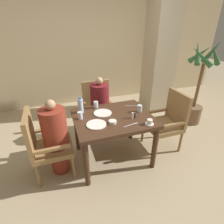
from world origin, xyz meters
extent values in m
plane|color=tan|center=(0.00, 0.00, 0.00)|extent=(16.00, 16.00, 0.00)
cube|color=#C6B289|center=(0.00, 2.36, 1.40)|extent=(8.00, 0.06, 2.80)
cube|color=#BCAD8E|center=(1.60, 1.44, 1.35)|extent=(0.56, 0.56, 2.70)
cube|color=#422819|center=(0.00, 0.00, 0.70)|extent=(1.07, 0.88, 0.05)
cylinder|color=#422819|center=(-0.48, -0.38, 0.34)|extent=(0.07, 0.07, 0.68)
cylinder|color=#422819|center=(0.48, -0.38, 0.34)|extent=(0.07, 0.07, 0.68)
cylinder|color=#422819|center=(-0.48, 0.38, 0.34)|extent=(0.07, 0.07, 0.68)
cylinder|color=#422819|center=(0.48, 0.38, 0.34)|extent=(0.07, 0.07, 0.68)
cube|color=olive|center=(-0.85, 0.00, 0.40)|extent=(0.50, 0.50, 0.07)
cube|color=olive|center=(-1.08, 0.00, 0.69)|extent=(0.05, 0.50, 0.51)
cube|color=olive|center=(-0.85, 0.23, 0.56)|extent=(0.45, 0.04, 0.04)
cube|color=olive|center=(-0.85, -0.23, 0.56)|extent=(0.45, 0.04, 0.04)
cylinder|color=olive|center=(-0.63, 0.22, 0.18)|extent=(0.04, 0.04, 0.37)
cylinder|color=olive|center=(-0.63, -0.22, 0.18)|extent=(0.04, 0.04, 0.37)
cylinder|color=olive|center=(-1.07, 0.22, 0.18)|extent=(0.04, 0.04, 0.37)
cylinder|color=olive|center=(-1.07, -0.22, 0.18)|extent=(0.04, 0.04, 0.37)
cylinder|color=maroon|center=(-0.79, 0.00, 0.22)|extent=(0.24, 0.24, 0.44)
cylinder|color=maroon|center=(-0.79, 0.00, 0.70)|extent=(0.32, 0.32, 0.53)
sphere|color=tan|center=(-0.79, 0.00, 1.03)|extent=(0.13, 0.13, 0.13)
cube|color=olive|center=(0.00, 0.75, 0.40)|extent=(0.50, 0.50, 0.07)
cube|color=olive|center=(0.00, 0.98, 0.69)|extent=(0.50, 0.05, 0.51)
cube|color=olive|center=(0.23, 0.75, 0.56)|extent=(0.04, 0.45, 0.04)
cube|color=olive|center=(-0.23, 0.75, 0.56)|extent=(0.04, 0.45, 0.04)
cylinder|color=olive|center=(0.22, 0.53, 0.18)|extent=(0.04, 0.04, 0.37)
cylinder|color=olive|center=(-0.22, 0.53, 0.18)|extent=(0.04, 0.04, 0.37)
cylinder|color=olive|center=(0.22, 0.97, 0.18)|extent=(0.04, 0.04, 0.37)
cylinder|color=olive|center=(-0.22, 0.97, 0.18)|extent=(0.04, 0.04, 0.37)
cylinder|color=maroon|center=(0.00, 0.69, 0.22)|extent=(0.24, 0.24, 0.44)
cylinder|color=maroon|center=(0.00, 0.69, 0.70)|extent=(0.32, 0.32, 0.53)
sphere|color=tan|center=(0.00, 0.69, 1.03)|extent=(0.13, 0.13, 0.13)
cube|color=olive|center=(0.85, 0.00, 0.40)|extent=(0.50, 0.50, 0.07)
cube|color=olive|center=(1.08, 0.00, 0.69)|extent=(0.05, 0.50, 0.51)
cube|color=olive|center=(0.85, -0.23, 0.56)|extent=(0.45, 0.04, 0.04)
cube|color=olive|center=(0.85, 0.23, 0.56)|extent=(0.45, 0.04, 0.04)
cylinder|color=olive|center=(0.63, -0.22, 0.18)|extent=(0.04, 0.04, 0.37)
cylinder|color=olive|center=(0.63, 0.22, 0.18)|extent=(0.04, 0.04, 0.37)
cylinder|color=olive|center=(1.07, -0.22, 0.18)|extent=(0.04, 0.04, 0.37)
cylinder|color=olive|center=(1.07, 0.22, 0.18)|extent=(0.04, 0.04, 0.37)
cylinder|color=brown|center=(1.92, 0.50, 0.18)|extent=(0.35, 0.35, 0.36)
cylinder|color=brown|center=(1.92, 0.50, 0.79)|extent=(0.06, 0.06, 0.87)
cone|color=#285B2D|center=(2.05, 0.51, 1.42)|extent=(0.12, 0.34, 0.43)
cone|color=#285B2D|center=(1.96, 0.68, 1.36)|extent=(0.44, 0.19, 0.34)
cone|color=#285B2D|center=(1.80, 0.57, 1.40)|extent=(0.27, 0.37, 0.41)
cone|color=#285B2D|center=(1.76, 0.42, 1.36)|extent=(0.28, 0.42, 0.35)
cone|color=#285B2D|center=(1.97, 0.35, 1.39)|extent=(0.40, 0.21, 0.39)
cylinder|color=white|center=(-0.11, 0.14, 0.73)|extent=(0.26, 0.26, 0.01)
cylinder|color=white|center=(-0.27, -0.14, 0.73)|extent=(0.26, 0.26, 0.01)
cylinder|color=white|center=(0.38, -0.34, 0.73)|extent=(0.11, 0.11, 0.01)
cylinder|color=white|center=(0.38, -0.34, 0.77)|extent=(0.07, 0.07, 0.06)
cylinder|color=white|center=(-0.06, -0.16, 0.75)|extent=(0.10, 0.10, 0.04)
cylinder|color=silver|center=(-0.40, 0.27, 0.83)|extent=(0.08, 0.08, 0.21)
cylinder|color=#3359B2|center=(-0.40, 0.27, 0.94)|extent=(0.04, 0.04, 0.02)
cylinder|color=silver|center=(-0.15, 0.35, 0.78)|extent=(0.07, 0.07, 0.10)
cylinder|color=silver|center=(0.42, 0.02, 0.78)|extent=(0.07, 0.07, 0.10)
cylinder|color=silver|center=(-0.44, 0.09, 0.78)|extent=(0.07, 0.07, 0.10)
cylinder|color=white|center=(0.23, -0.13, 0.77)|extent=(0.03, 0.03, 0.08)
cylinder|color=#4C3D2D|center=(0.27, -0.13, 0.77)|extent=(0.03, 0.03, 0.08)
cube|color=silver|center=(0.38, 0.23, 0.73)|extent=(0.17, 0.07, 0.00)
cube|color=silver|center=(0.47, 0.20, 0.73)|extent=(0.04, 0.03, 0.00)
cube|color=silver|center=(0.13, -0.28, 0.73)|extent=(0.18, 0.04, 0.00)
cube|color=silver|center=(0.22, -0.27, 0.73)|extent=(0.06, 0.03, 0.00)
camera|label=1|loc=(-0.70, -2.00, 1.90)|focal=28.00mm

